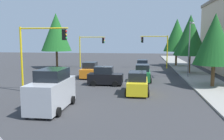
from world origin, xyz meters
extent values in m
plane|color=#353538|center=(0.00, 0.00, 0.00)|extent=(120.00, 120.00, 0.00)
cube|color=gray|center=(-5.00, 10.50, 0.07)|extent=(80.00, 4.00, 0.15)
cube|color=silver|center=(12.30, -3.00, 0.01)|extent=(2.20, 0.36, 0.01)
cone|color=silver|center=(11.00, -3.00, 0.01)|extent=(0.01, 1.10, 1.10)
cylinder|color=yellow|center=(-14.00, 7.50, 2.76)|extent=(0.18, 0.18, 5.52)
cylinder|color=yellow|center=(-14.00, 5.25, 5.37)|extent=(0.12, 4.50, 0.12)
cube|color=black|center=(-14.00, 3.36, 4.79)|extent=(0.36, 0.32, 0.96)
sphere|color=red|center=(-14.00, 3.18, 5.09)|extent=(0.18, 0.18, 0.18)
sphere|color=yellow|center=(-14.00, 3.18, 4.79)|extent=(0.18, 0.18, 0.18)
sphere|color=green|center=(-14.00, 3.18, 4.49)|extent=(0.18, 0.18, 0.18)
cylinder|color=yellow|center=(6.00, -7.50, 2.97)|extent=(0.18, 0.18, 5.93)
cylinder|color=yellow|center=(6.00, -5.25, 5.78)|extent=(0.12, 4.50, 0.12)
cube|color=black|center=(6.00, -3.36, 5.20)|extent=(0.36, 0.32, 0.96)
sphere|color=red|center=(6.00, -3.18, 5.50)|extent=(0.18, 0.18, 0.18)
sphere|color=yellow|center=(6.00, -3.18, 5.20)|extent=(0.18, 0.18, 0.18)
sphere|color=green|center=(6.00, -3.18, 4.90)|extent=(0.18, 0.18, 0.18)
cylinder|color=yellow|center=(-14.00, -7.50, 2.70)|extent=(0.18, 0.18, 5.41)
cylinder|color=yellow|center=(-14.00, -5.25, 5.26)|extent=(0.12, 4.50, 0.12)
cube|color=black|center=(-14.00, -3.36, 4.68)|extent=(0.36, 0.32, 0.96)
sphere|color=red|center=(-14.00, -3.18, 4.98)|extent=(0.18, 0.18, 0.18)
sphere|color=yellow|center=(-14.00, -3.18, 4.68)|extent=(0.18, 0.18, 0.18)
sphere|color=green|center=(-14.00, -3.18, 4.38)|extent=(0.18, 0.18, 0.18)
cylinder|color=slate|center=(-4.00, 9.20, 3.50)|extent=(0.14, 0.14, 7.00)
cylinder|color=slate|center=(-3.10, 9.20, 6.80)|extent=(1.80, 0.10, 0.10)
ellipsoid|color=silver|center=(-2.20, 9.20, 6.65)|extent=(0.56, 0.28, 0.20)
cylinder|color=brown|center=(-8.00, 10.00, 1.41)|extent=(0.36, 0.36, 2.82)
cone|color=#19511E|center=(-8.00, 10.00, 5.44)|extent=(4.51, 4.51, 5.64)
cylinder|color=brown|center=(-12.00, -11.00, 1.57)|extent=(0.36, 0.36, 3.13)
cone|color=#1E6023|center=(-12.00, -11.00, 6.07)|extent=(5.01, 5.01, 6.27)
cylinder|color=brown|center=(2.00, 10.50, 1.26)|extent=(0.36, 0.36, 2.51)
cone|color=#19511E|center=(2.00, 10.50, 4.82)|extent=(4.02, 4.02, 5.02)
cylinder|color=brown|center=(-18.00, 9.50, 1.46)|extent=(0.36, 0.36, 2.93)
cone|color=#1E6023|center=(-18.00, 9.50, 5.66)|extent=(4.69, 4.69, 5.86)
cube|color=#B2B5BA|center=(11.28, -2.52, 1.09)|extent=(4.80, 1.90, 1.85)
cube|color=black|center=(11.04, -2.52, 2.40)|extent=(2.50, 1.67, 0.76)
cylinder|color=black|center=(12.76, -1.51, 0.30)|extent=(0.60, 0.20, 0.60)
cylinder|color=black|center=(12.76, -3.53, 0.30)|extent=(0.60, 0.20, 0.60)
cylinder|color=black|center=(9.79, -1.51, 0.30)|extent=(0.60, 0.20, 0.60)
cylinder|color=black|center=(9.79, -3.53, 0.30)|extent=(0.60, 0.20, 0.60)
cube|color=black|center=(2.00, -0.33, 0.69)|extent=(1.61, 3.63, 1.05)
cube|color=black|center=(2.00, -0.51, 1.60)|extent=(1.42, 1.89, 0.76)
cylinder|color=black|center=(1.13, 0.80, 0.30)|extent=(0.20, 0.60, 0.60)
cylinder|color=black|center=(2.87, 0.80, 0.30)|extent=(0.20, 0.60, 0.60)
cylinder|color=black|center=(1.13, -1.45, 0.30)|extent=(0.20, 0.60, 0.60)
cylinder|color=black|center=(2.87, -1.45, 0.30)|extent=(0.20, 0.60, 0.60)
cube|color=yellow|center=(5.53, 3.16, 0.69)|extent=(4.20, 1.73, 1.05)
cube|color=black|center=(5.74, 3.16, 1.60)|extent=(2.18, 1.52, 0.76)
cylinder|color=black|center=(4.23, 2.23, 0.30)|extent=(0.60, 0.20, 0.60)
cylinder|color=black|center=(4.23, 4.08, 0.30)|extent=(0.60, 0.20, 0.60)
cylinder|color=black|center=(6.83, 2.23, 0.30)|extent=(0.60, 0.20, 0.60)
cylinder|color=black|center=(6.83, 4.08, 0.30)|extent=(0.60, 0.20, 0.60)
cube|color=orange|center=(-2.56, -3.08, 0.69)|extent=(3.72, 1.79, 1.05)
cube|color=black|center=(-2.75, -3.08, 1.60)|extent=(1.93, 1.57, 0.76)
cylinder|color=black|center=(-1.41, -2.13, 0.30)|extent=(0.60, 0.20, 0.60)
cylinder|color=black|center=(-1.41, -4.04, 0.30)|extent=(0.60, 0.20, 0.60)
cylinder|color=black|center=(-3.71, -2.13, 0.30)|extent=(0.60, 0.20, 0.60)
cylinder|color=black|center=(-3.71, -4.04, 0.30)|extent=(0.60, 0.20, 0.60)
cube|color=#1E7238|center=(-0.89, 3.53, 0.69)|extent=(3.97, 1.72, 1.05)
cube|color=black|center=(-0.69, 3.53, 1.60)|extent=(2.07, 1.51, 0.76)
cylinder|color=black|center=(-2.12, 2.61, 0.30)|extent=(0.60, 0.20, 0.60)
cylinder|color=black|center=(-2.12, 4.45, 0.30)|extent=(0.60, 0.20, 0.60)
cylinder|color=black|center=(0.34, 2.61, 0.30)|extent=(0.60, 0.20, 0.60)
cylinder|color=black|center=(0.34, 4.45, 0.30)|extent=(0.60, 0.20, 0.60)
cube|color=blue|center=(-7.57, 3.46, 0.69)|extent=(4.01, 1.63, 1.05)
cube|color=black|center=(-7.37, 3.46, 1.60)|extent=(2.08, 1.43, 0.76)
cylinder|color=black|center=(-8.81, 2.59, 0.30)|extent=(0.60, 0.20, 0.60)
cylinder|color=black|center=(-8.81, 4.33, 0.30)|extent=(0.60, 0.20, 0.60)
cylinder|color=black|center=(-6.33, 2.59, 0.30)|extent=(0.60, 0.20, 0.60)
cylinder|color=black|center=(-6.33, 4.33, 0.30)|extent=(0.60, 0.20, 0.60)
camera|label=1|loc=(26.35, 3.70, 4.72)|focal=37.86mm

